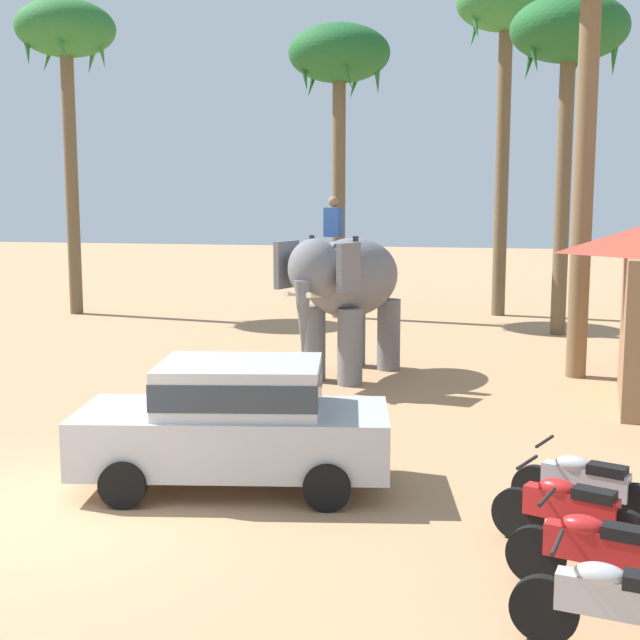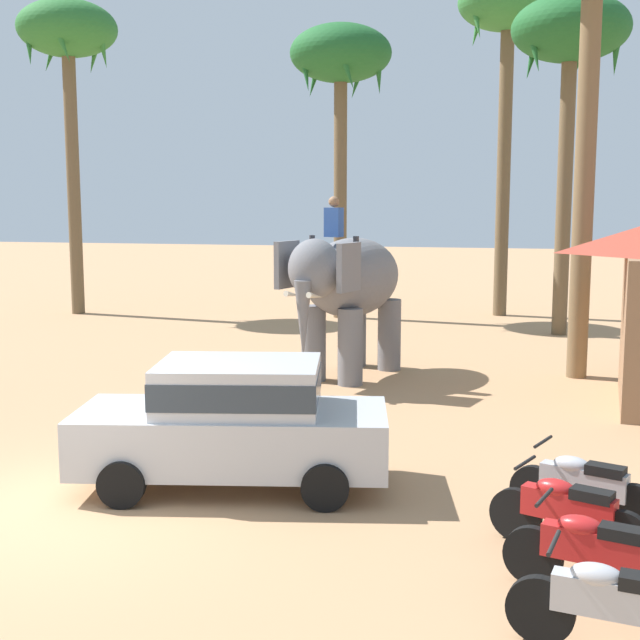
% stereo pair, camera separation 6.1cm
% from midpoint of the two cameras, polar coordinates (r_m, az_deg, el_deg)
% --- Properties ---
extents(ground_plane, '(120.00, 120.00, 0.00)m').
position_cam_midpoint_polar(ground_plane, '(11.11, -17.24, -12.49)').
color(ground_plane, tan).
extents(car_sedan_foreground, '(4.35, 2.45, 1.70)m').
position_cam_midpoint_polar(car_sedan_foreground, '(11.52, -5.54, -6.57)').
color(car_sedan_foreground, '#B7BABF').
rests_on(car_sedan_foreground, ground).
extents(elephant_with_mahout, '(2.52, 4.02, 3.88)m').
position_cam_midpoint_polar(elephant_with_mahout, '(18.37, 1.93, 2.30)').
color(elephant_with_mahout, slate).
rests_on(elephant_with_mahout, ground).
extents(motorcycle_nearest_camera, '(1.79, 0.59, 0.94)m').
position_cam_midpoint_polar(motorcycle_nearest_camera, '(7.95, 19.14, -17.44)').
color(motorcycle_nearest_camera, black).
rests_on(motorcycle_nearest_camera, ground).
extents(motorcycle_second_in_row, '(1.75, 0.72, 0.94)m').
position_cam_midpoint_polar(motorcycle_second_in_row, '(8.95, 17.99, -14.45)').
color(motorcycle_second_in_row, black).
rests_on(motorcycle_second_in_row, ground).
extents(motorcycle_mid_row, '(1.70, 0.84, 0.94)m').
position_cam_midpoint_polar(motorcycle_mid_row, '(9.92, 16.32, -12.11)').
color(motorcycle_mid_row, black).
rests_on(motorcycle_mid_row, ground).
extents(motorcycle_fourth_in_row, '(1.71, 0.83, 0.94)m').
position_cam_midpoint_polar(motorcycle_fourth_in_row, '(10.79, 17.23, -10.48)').
color(motorcycle_fourth_in_row, black).
rests_on(motorcycle_fourth_in_row, ground).
extents(palm_tree_behind_elephant, '(3.20, 3.20, 10.91)m').
position_cam_midpoint_polar(palm_tree_behind_elephant, '(29.43, 12.45, 19.04)').
color(palm_tree_behind_elephant, brown).
rests_on(palm_tree_behind_elephant, ground).
extents(palm_tree_near_hut, '(3.20, 3.20, 10.18)m').
position_cam_midpoint_polar(palm_tree_near_hut, '(30.25, -16.35, 17.35)').
color(palm_tree_near_hut, brown).
rests_on(palm_tree_near_hut, ground).
extents(palm_tree_far_back, '(3.20, 3.20, 9.32)m').
position_cam_midpoint_polar(palm_tree_far_back, '(25.47, 16.36, 17.37)').
color(palm_tree_far_back, brown).
rests_on(palm_tree_far_back, ground).
extents(palm_tree_leaning_seaward, '(3.20, 3.20, 9.25)m').
position_cam_midpoint_polar(palm_tree_leaning_seaward, '(28.08, 1.45, 16.66)').
color(palm_tree_leaning_seaward, brown).
rests_on(palm_tree_leaning_seaward, ground).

